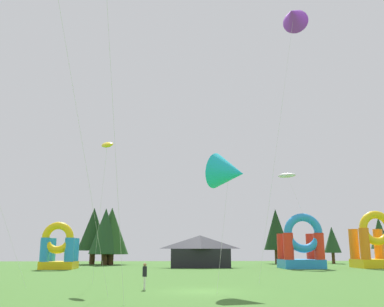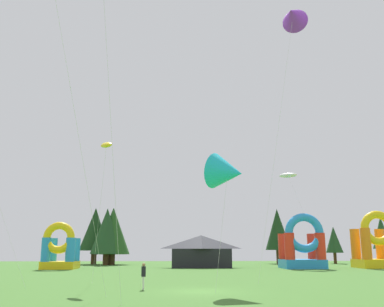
{
  "view_description": "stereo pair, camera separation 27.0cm",
  "coord_description": "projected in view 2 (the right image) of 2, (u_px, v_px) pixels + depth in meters",
  "views": [
    {
      "loc": [
        -1.97,
        -26.77,
        2.55
      ],
      "look_at": [
        0.0,
        11.85,
        11.11
      ],
      "focal_mm": 39.99,
      "sensor_mm": 36.0,
      "label": 1
    },
    {
      "loc": [
        -1.7,
        -26.79,
        2.55
      ],
      "look_at": [
        0.0,
        11.85,
        11.11
      ],
      "focal_mm": 39.99,
      "sensor_mm": 36.0,
      "label": 2
    }
  ],
  "objects": [
    {
      "name": "person_near_camera",
      "position": [
        144.0,
        274.0,
        26.87
      ],
      "size": [
        0.3,
        0.3,
        1.62
      ],
      "rotation": [
        0.0,
        0.0,
        4.81
      ],
      "color": "silver",
      "rests_on": "ground_plane"
    },
    {
      "name": "tree_row_5",
      "position": [
        334.0,
        240.0,
        71.81
      ],
      "size": [
        2.81,
        2.81,
        6.09
      ],
      "color": "#4C331E",
      "rests_on": "ground_plane"
    },
    {
      "name": "tree_row_4",
      "position": [
        278.0,
        229.0,
        71.13
      ],
      "size": [
        4.16,
        4.16,
        8.96
      ],
      "color": "#4C331E",
      "rests_on": "ground_plane"
    },
    {
      "name": "kite_purple_delta",
      "position": [
        293.0,
        16.0,
        33.9
      ],
      "size": [
        4.51,
        2.87,
        21.59
      ],
      "color": "purple",
      "rests_on": "ground_plane"
    },
    {
      "name": "tree_row_2",
      "position": [
        107.0,
        231.0,
        66.13
      ],
      "size": [
        4.84,
        4.84,
        8.61
      ],
      "color": "#4C331E",
      "rests_on": "ground_plane"
    },
    {
      "name": "kite_yellow_parafoil",
      "position": [
        107.0,
        145.0,
        31.19
      ],
      "size": [
        1.68,
        2.95,
        10.38
      ],
      "color": "yellow",
      "rests_on": "ground_plane"
    },
    {
      "name": "inflatable_orange_dome",
      "position": [
        303.0,
        248.0,
        54.25
      ],
      "size": [
        5.15,
        4.48,
        6.84
      ],
      "color": "#268CD8",
      "rests_on": "ground_plane"
    },
    {
      "name": "tree_row_6",
      "position": [
        382.0,
        233.0,
        72.87
      ],
      "size": [
        3.17,
        3.17,
        7.75
      ],
      "color": "#4C331E",
      "rests_on": "ground_plane"
    },
    {
      "name": "festival_tent",
      "position": [
        201.0,
        251.0,
        56.68
      ],
      "size": [
        7.75,
        3.7,
        4.19
      ],
      "color": "black",
      "rests_on": "ground_plane"
    },
    {
      "name": "inflatable_yellow_castle",
      "position": [
        375.0,
        246.0,
        55.41
      ],
      "size": [
        4.66,
        4.48,
        7.25
      ],
      "color": "yellow",
      "rests_on": "ground_plane"
    },
    {
      "name": "ground_plane",
      "position": [
        201.0,
        291.0,
        25.65
      ],
      "size": [
        120.0,
        120.0,
        0.0
      ],
      "primitive_type": "plane",
      "color": "#3D6B28"
    },
    {
      "name": "tree_row_3",
      "position": [
        113.0,
        231.0,
        66.99
      ],
      "size": [
        5.46,
        5.46,
        8.79
      ],
      "color": "#4C331E",
      "rests_on": "ground_plane"
    },
    {
      "name": "inflatable_red_slide",
      "position": [
        60.0,
        251.0,
        52.98
      ],
      "size": [
        4.06,
        4.03,
        5.69
      ],
      "color": "yellow",
      "rests_on": "ground_plane"
    },
    {
      "name": "tree_row_1",
      "position": [
        95.0,
        229.0,
        69.0
      ],
      "size": [
        4.79,
        4.79,
        8.94
      ],
      "color": "#4C331E",
      "rests_on": "ground_plane"
    },
    {
      "name": "kite_cyan_delta",
      "position": [
        228.0,
        172.0,
        27.35
      ],
      "size": [
        3.37,
        3.33,
        8.62
      ],
      "color": "#19B7CC",
      "rests_on": "ground_plane"
    },
    {
      "name": "kite_white_parafoil",
      "position": [
        288.0,
        175.0,
        59.48
      ],
      "size": [
        4.69,
        5.7,
        12.87
      ],
      "color": "white",
      "rests_on": "ground_plane"
    }
  ]
}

